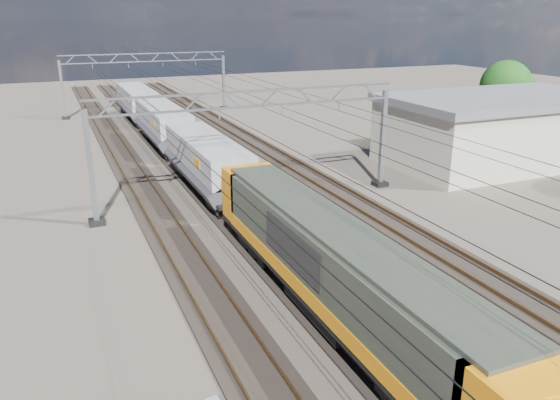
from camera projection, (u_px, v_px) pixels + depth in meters
name	position (u px, v px, depth m)	size (l,w,h in m)	color
ground	(277.00, 224.00, 31.23)	(160.00, 160.00, 0.00)	black
track_outer_west	(173.00, 239.00, 28.98)	(2.60, 140.00, 0.30)	black
track_loco	(244.00, 228.00, 30.47)	(2.60, 140.00, 0.30)	black
track_inner_east	(309.00, 218.00, 31.95)	(2.60, 140.00, 0.30)	black
track_outer_east	(367.00, 209.00, 33.43)	(2.60, 140.00, 0.30)	black
catenary_gantry_mid	(252.00, 143.00, 33.46)	(19.90, 0.90, 7.11)	gray
catenary_gantry_far	(147.00, 81.00, 64.81)	(19.90, 0.90, 7.11)	gray
overhead_wires	(231.00, 104.00, 36.34)	(12.03, 140.00, 0.53)	black
locomotive	(334.00, 266.00, 20.68)	(2.76, 21.10, 3.62)	black
hopper_wagon_lead	(207.00, 160.00, 36.12)	(3.38, 13.00, 3.25)	black
hopper_wagon_mid	(163.00, 123.00, 48.49)	(3.38, 13.00, 3.25)	black
hopper_wagon_third	(137.00, 101.00, 60.86)	(3.38, 13.00, 3.25)	black
industrial_shed	(501.00, 128.00, 43.74)	(18.60, 10.60, 5.40)	#BAB7A3
tree_far	(509.00, 88.00, 52.99)	(5.36, 4.96, 7.27)	#342317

